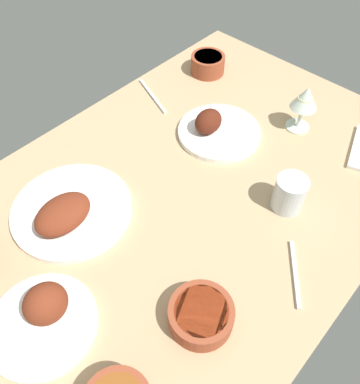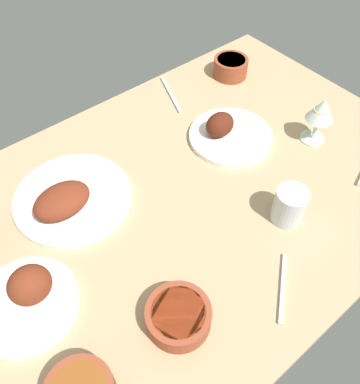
{
  "view_description": "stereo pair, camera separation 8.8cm",
  "coord_description": "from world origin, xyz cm",
  "views": [
    {
      "loc": [
        46.28,
        42.8,
        83.34
      ],
      "look_at": [
        0.0,
        0.0,
        6.0
      ],
      "focal_mm": 37.25,
      "sensor_mm": 36.0,
      "label": 1
    },
    {
      "loc": [
        39.87,
        48.83,
        83.34
      ],
      "look_at": [
        0.0,
        0.0,
        6.0
      ],
      "focal_mm": 37.25,
      "sensor_mm": 36.0,
      "label": 2
    }
  ],
  "objects": [
    {
      "name": "water_tumbler",
      "position": [
        -16.01,
        21.21,
        8.63
      ],
      "size": [
        7.78,
        7.78,
        9.27
      ],
      "primitive_type": "cylinder",
      "color": "silver",
      "rests_on": "dining_table"
    },
    {
      "name": "plate_center_main",
      "position": [
        22.8,
        -15.44,
        6.26
      ],
      "size": [
        29.5,
        29.5,
        7.7
      ],
      "color": "white",
      "rests_on": "dining_table"
    },
    {
      "name": "bowl_pasta",
      "position": [
        -46.39,
        -30.23,
        7.29
      ],
      "size": [
        11.3,
        11.3,
        6.07
      ],
      "color": "brown",
      "rests_on": "dining_table"
    },
    {
      "name": "dining_table",
      "position": [
        0.0,
        0.0,
        2.0
      ],
      "size": [
        140.0,
        90.0,
        4.0
      ],
      "primitive_type": "cube",
      "color": "tan",
      "rests_on": "ground"
    },
    {
      "name": "bowl_sauce",
      "position": [
        20.68,
        24.82,
        6.7
      ],
      "size": [
        13.24,
        13.24,
        4.93
      ],
      "color": "brown",
      "rests_on": "dining_table"
    },
    {
      "name": "plate_near_viewer",
      "position": [
        42.01,
        2.1,
        6.75
      ],
      "size": [
        22.09,
        22.09,
        9.31
      ],
      "color": "white",
      "rests_on": "dining_table"
    },
    {
      "name": "fork_loose",
      "position": [
        -24.05,
        -34.19,
        4.4
      ],
      "size": [
        7.29,
        17.97,
        0.8
      ],
      "primitive_type": "cube",
      "rotation": [
        0.0,
        0.0,
        1.22
      ],
      "color": "silver",
      "rests_on": "dining_table"
    },
    {
      "name": "plate_far_side",
      "position": [
        -24.21,
        -8.29,
        6.04
      ],
      "size": [
        23.97,
        23.97,
        8.3
      ],
      "color": "white",
      "rests_on": "dining_table"
    },
    {
      "name": "wine_glass",
      "position": [
        -43.08,
        7.5,
        13.93
      ],
      "size": [
        7.6,
        7.6,
        14.0
      ],
      "color": "silver",
      "rests_on": "dining_table"
    },
    {
      "name": "spoon_loose",
      "position": [
        -1.16,
        33.33,
        4.4
      ],
      "size": [
        13.4,
        10.82,
        0.8
      ],
      "primitive_type": "cube",
      "rotation": [
        0.0,
        0.0,
        0.67
      ],
      "color": "silver",
      "rests_on": "dining_table"
    }
  ]
}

